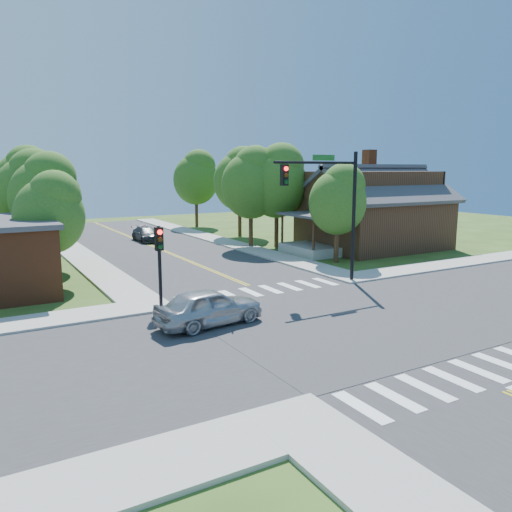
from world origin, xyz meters
TOP-DOWN VIEW (x-y plane):
  - ground at (0.00, 0.00)m, footprint 100.00×100.00m
  - road_ns at (0.00, 0.00)m, footprint 10.00×90.00m
  - road_ew at (0.00, 0.00)m, footprint 90.00×10.00m
  - intersection_patch at (0.00, 0.00)m, footprint 10.20×10.20m
  - sidewalk_ne at (15.82, 15.82)m, footprint 40.00×40.00m
  - crosswalk_north at (0.00, 6.20)m, footprint 8.85×2.00m
  - crosswalk_south at (0.00, -6.20)m, footprint 8.85×2.00m
  - centerline at (0.00, 0.00)m, footprint 0.30×90.00m
  - signal_mast_ne at (3.91, 5.59)m, footprint 5.30×0.42m
  - signal_pole_nw at (-5.60, 5.58)m, footprint 0.34×0.42m
  - house_ne at (15.11, 14.23)m, footprint 13.05×8.80m
  - tree_e_a at (8.68, 10.65)m, footprint 3.92×3.72m
  - tree_e_b at (8.80, 18.42)m, footprint 4.91×4.66m
  - tree_e_c at (9.39, 25.83)m, footprint 4.92×4.68m
  - tree_e_d at (9.08, 35.36)m, footprint 4.94×4.69m
  - tree_w_a at (-9.01, 12.88)m, footprint 3.67×3.49m
  - tree_w_b at (-9.15, 19.71)m, footprint 4.46×4.24m
  - tree_w_c at (-8.62, 28.32)m, footprint 4.80×4.56m
  - tree_w_d at (-8.88, 36.68)m, footprint 3.87×3.68m
  - tree_house at (6.94, 19.35)m, footprint 4.78×4.54m
  - tree_bldg at (-8.51, 17.94)m, footprint 4.33×4.12m
  - car_silver at (-4.72, 2.29)m, footprint 2.89×4.92m
  - car_dgrey at (0.50, 26.69)m, footprint 1.77×4.26m

SIDE VIEW (x-z plane):
  - ground at x=0.00m, z-range 0.00..0.00m
  - intersection_patch at x=0.00m, z-range -0.03..0.03m
  - road_ns at x=0.00m, z-range 0.00..0.04m
  - road_ew at x=0.00m, z-range 0.01..0.04m
  - crosswalk_north at x=0.00m, z-range 0.04..0.05m
  - crosswalk_south at x=0.00m, z-range 0.04..0.05m
  - centerline at x=0.00m, z-range 0.04..0.05m
  - sidewalk_ne at x=15.82m, z-range 0.00..0.14m
  - car_dgrey at x=0.50m, z-range 0.00..1.23m
  - car_silver at x=-4.72m, z-range 0.00..1.53m
  - signal_pole_nw at x=-5.60m, z-range 0.76..4.56m
  - house_ne at x=15.11m, z-range -0.23..6.88m
  - tree_w_a at x=-9.01m, z-range 0.96..7.20m
  - tree_w_d at x=-8.88m, z-range 1.02..7.60m
  - tree_e_a at x=8.68m, z-range 1.03..7.69m
  - tree_bldg at x=-8.51m, z-range 1.14..8.51m
  - signal_mast_ne at x=3.91m, z-range 1.25..8.45m
  - tree_w_b at x=-9.15m, z-range 1.18..8.76m
  - tree_house at x=6.94m, z-range 1.26..9.39m
  - tree_w_c at x=-8.62m, z-range 1.26..9.42m
  - tree_e_b at x=8.80m, z-range 1.29..9.64m
  - tree_e_c at x=9.39m, z-range 1.30..9.67m
  - tree_e_d at x=9.08m, z-range 1.30..9.69m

